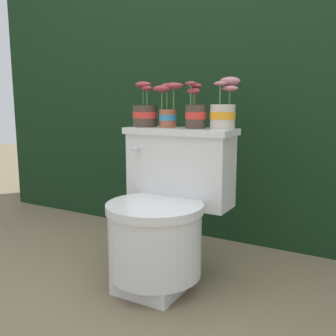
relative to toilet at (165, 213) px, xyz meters
The scene contains 7 objects.
ground_plane 0.34m from the toilet, 61.03° to the right, with size 12.00×12.00×0.00m, color #75664C.
hedge_backdrop 1.07m from the toilet, 86.26° to the left, with size 3.63×0.62×1.64m.
toilet is the anchor object (origin of this frame).
potted_plant_left 0.51m from the toilet, 142.54° to the left, with size 0.12×0.12×0.22m.
potted_plant_midleft 0.50m from the toilet, 114.39° to the left, with size 0.15×0.10×0.21m.
potted_plant_middle 0.48m from the toilet, 63.46° to the left, with size 0.10×0.10×0.21m.
potted_plant_midright 0.53m from the toilet, 40.56° to the left, with size 0.12×0.13×0.23m.
Camera 1 is at (0.75, -1.30, 0.80)m, focal length 40.00 mm.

